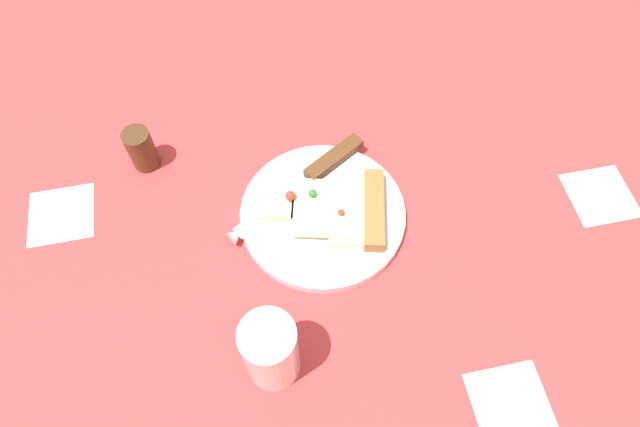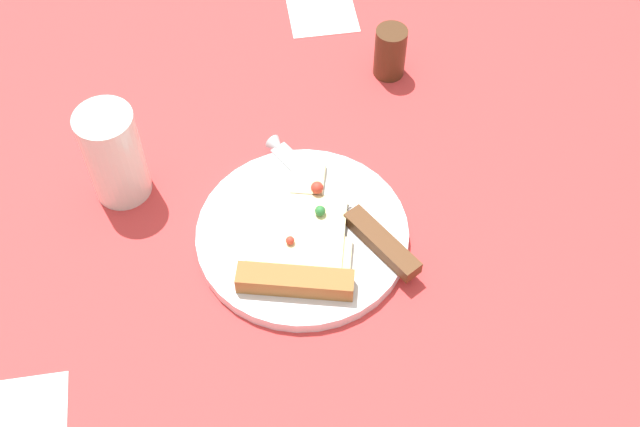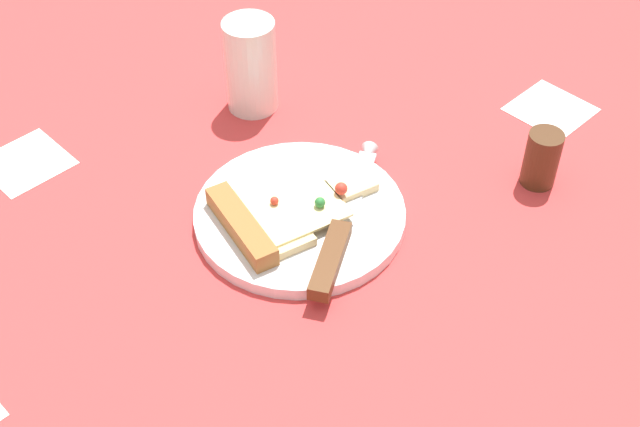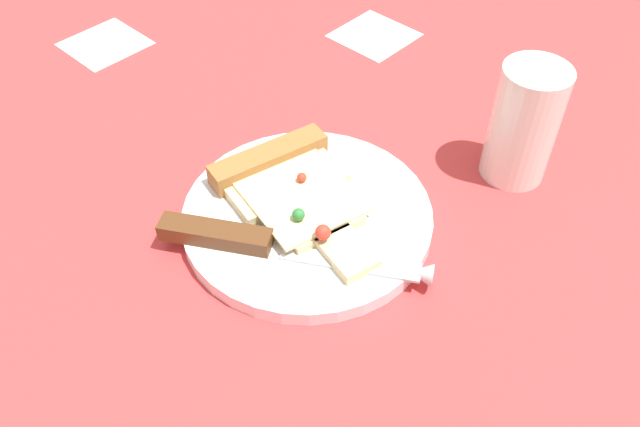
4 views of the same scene
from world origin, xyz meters
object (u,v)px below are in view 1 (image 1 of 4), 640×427
at_px(plate, 323,215).
at_px(knife, 311,177).
at_px(pizza_slice, 341,209).
at_px(drinking_glass, 271,351).
at_px(pepper_shaker, 141,149).

bearing_deg(plate, knife, 95.83).
height_order(plate, pizza_slice, pizza_slice).
distance_m(plate, drinking_glass, 0.22).
height_order(plate, drinking_glass, drinking_glass).
relative_size(pizza_slice, drinking_glass, 1.57).
xyz_separation_m(plate, pepper_shaker, (-0.24, 0.14, 0.03)).
height_order(plate, knife, knife).
bearing_deg(pepper_shaker, drinking_glass, -67.74).
height_order(drinking_glass, pepper_shaker, drinking_glass).
xyz_separation_m(pizza_slice, knife, (-0.03, 0.06, -0.00)).
distance_m(drinking_glass, pepper_shaker, 0.36).
xyz_separation_m(plate, pizza_slice, (0.02, -0.01, 0.02)).
height_order(plate, pepper_shaker, pepper_shaker).
height_order(pizza_slice, drinking_glass, drinking_glass).
bearing_deg(pizza_slice, drinking_glass, 160.04).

